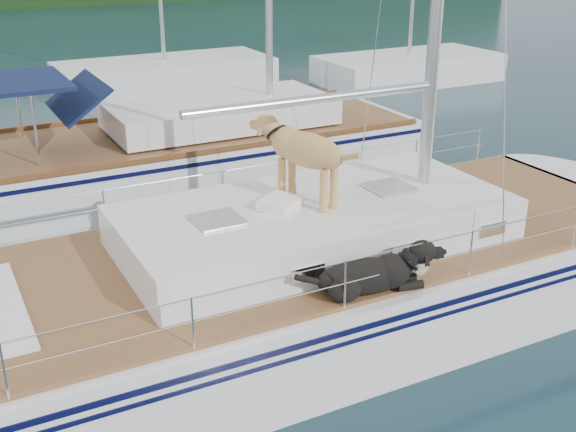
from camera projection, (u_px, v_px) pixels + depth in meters
ground at (263, 334)px, 9.95m from camera, size 120.00×120.00×0.00m
main_sailboat at (269, 289)px, 9.73m from camera, size 12.00×3.84×14.01m
neighbor_sailboat at (175, 155)px, 15.51m from camera, size 11.00×3.50×13.30m
bg_boat_center at (165, 75)px, 24.63m from camera, size 7.20×3.00×11.65m
bg_boat_east at (408, 69)px, 25.59m from camera, size 6.40×3.00×11.65m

